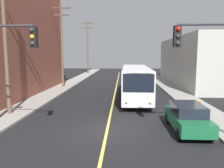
# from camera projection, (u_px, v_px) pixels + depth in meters

# --- Properties ---
(ground_plane) EXTENTS (120.00, 120.00, 0.00)m
(ground_plane) POSITION_uv_depth(u_px,v_px,m) (107.00, 131.00, 13.02)
(ground_plane) COLOR black
(sidewalk_left) EXTENTS (2.50, 90.00, 0.15)m
(sidewalk_left) POSITION_uv_depth(u_px,v_px,m) (45.00, 97.00, 23.26)
(sidewalk_left) COLOR gray
(sidewalk_left) RESTS_ON ground
(sidewalk_right) EXTENTS (2.50, 90.00, 0.15)m
(sidewalk_right) POSITION_uv_depth(u_px,v_px,m) (185.00, 98.00, 22.55)
(sidewalk_right) COLOR gray
(sidewalk_right) RESTS_ON ground
(lane_stripe_center) EXTENTS (0.16, 60.00, 0.01)m
(lane_stripe_center) POSITION_uv_depth(u_px,v_px,m) (116.00, 90.00, 27.87)
(lane_stripe_center) COLOR #D8CC4C
(lane_stripe_center) RESTS_ON ground
(building_right_warehouse) EXTENTS (12.00, 21.90, 6.97)m
(building_right_warehouse) POSITION_uv_depth(u_px,v_px,m) (213.00, 61.00, 33.24)
(building_right_warehouse) COLOR #B2B2A8
(building_right_warehouse) RESTS_ON ground
(city_bus) EXTENTS (2.78, 12.20, 3.20)m
(city_bus) POSITION_uv_depth(u_px,v_px,m) (135.00, 81.00, 22.47)
(city_bus) COLOR silver
(city_bus) RESTS_ON ground
(parked_car_green) EXTENTS (1.82, 4.40, 1.62)m
(parked_car_green) POSITION_uv_depth(u_px,v_px,m) (187.00, 117.00, 12.89)
(parked_car_green) COLOR #196038
(parked_car_green) RESTS_ON ground
(utility_pole_near) EXTENTS (2.40, 0.28, 10.74)m
(utility_pole_near) POSITION_uv_depth(u_px,v_px,m) (5.00, 32.00, 15.56)
(utility_pole_near) COLOR brown
(utility_pole_near) RESTS_ON sidewalk_left
(utility_pole_mid) EXTENTS (2.40, 0.28, 10.93)m
(utility_pole_mid) POSITION_uv_depth(u_px,v_px,m) (62.00, 42.00, 29.18)
(utility_pole_mid) COLOR brown
(utility_pole_mid) RESTS_ON sidewalk_left
(utility_pole_far) EXTENTS (2.40, 0.28, 11.94)m
(utility_pole_far) POSITION_uv_depth(u_px,v_px,m) (88.00, 45.00, 50.68)
(utility_pole_far) COLOR brown
(utility_pole_far) RESTS_ON sidewalk_left
(traffic_signal_right_corner) EXTENTS (3.75, 0.48, 6.00)m
(traffic_signal_right_corner) POSITION_uv_depth(u_px,v_px,m) (219.00, 58.00, 10.38)
(traffic_signal_right_corner) COLOR #2D2D33
(traffic_signal_right_corner) RESTS_ON sidewalk_right
(fire_hydrant) EXTENTS (0.44, 0.26, 0.84)m
(fire_hydrant) POSITION_uv_depth(u_px,v_px,m) (199.00, 105.00, 17.19)
(fire_hydrant) COLOR red
(fire_hydrant) RESTS_ON sidewalk_right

